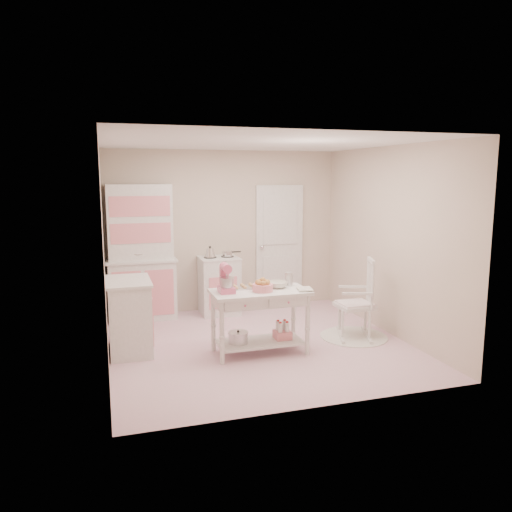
{
  "coord_description": "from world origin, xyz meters",
  "views": [
    {
      "loc": [
        -1.89,
        -6.02,
        2.2
      ],
      "look_at": [
        0.02,
        0.19,
        1.15
      ],
      "focal_mm": 35.0,
      "sensor_mm": 36.0,
      "label": 1
    }
  ],
  "objects_px": {
    "hutch": "(141,252)",
    "stand_mixer": "(226,279)",
    "base_cabinet": "(129,316)",
    "work_table": "(260,322)",
    "rocking_chair": "(355,298)",
    "bread_basket": "(263,288)",
    "stove": "(219,285)"
  },
  "relations": [
    {
      "from": "base_cabinet",
      "to": "bread_basket",
      "type": "bearing_deg",
      "value": -20.59
    },
    {
      "from": "rocking_chair",
      "to": "bread_basket",
      "type": "distance_m",
      "value": 1.46
    },
    {
      "from": "hutch",
      "to": "stand_mixer",
      "type": "relative_size",
      "value": 6.12
    },
    {
      "from": "rocking_chair",
      "to": "bread_basket",
      "type": "xyz_separation_m",
      "value": [
        -1.4,
        -0.26,
        0.3
      ]
    },
    {
      "from": "stove",
      "to": "rocking_chair",
      "type": "bearing_deg",
      "value": -48.78
    },
    {
      "from": "base_cabinet",
      "to": "work_table",
      "type": "xyz_separation_m",
      "value": [
        1.55,
        -0.54,
        -0.06
      ]
    },
    {
      "from": "rocking_chair",
      "to": "bread_basket",
      "type": "bearing_deg",
      "value": -149.44
    },
    {
      "from": "hutch",
      "to": "bread_basket",
      "type": "height_order",
      "value": "hutch"
    },
    {
      "from": "hutch",
      "to": "stand_mixer",
      "type": "xyz_separation_m",
      "value": [
        0.86,
        -1.95,
        -0.07
      ]
    },
    {
      "from": "bread_basket",
      "to": "stand_mixer",
      "type": "bearing_deg",
      "value": 170.96
    },
    {
      "from": "rocking_chair",
      "to": "stove",
      "type": "bearing_deg",
      "value": 151.29
    },
    {
      "from": "hutch",
      "to": "stove",
      "type": "distance_m",
      "value": 1.33
    },
    {
      "from": "rocking_chair",
      "to": "work_table",
      "type": "xyz_separation_m",
      "value": [
        -1.42,
        -0.21,
        -0.15
      ]
    },
    {
      "from": "stove",
      "to": "rocking_chair",
      "type": "distance_m",
      "value": 2.28
    },
    {
      "from": "base_cabinet",
      "to": "rocking_chair",
      "type": "height_order",
      "value": "rocking_chair"
    },
    {
      "from": "work_table",
      "to": "base_cabinet",
      "type": "bearing_deg",
      "value": 160.81
    },
    {
      "from": "base_cabinet",
      "to": "work_table",
      "type": "relative_size",
      "value": 0.77
    },
    {
      "from": "hutch",
      "to": "stand_mixer",
      "type": "distance_m",
      "value": 2.14
    },
    {
      "from": "hutch",
      "to": "bread_basket",
      "type": "bearing_deg",
      "value": -57.35
    },
    {
      "from": "stove",
      "to": "stand_mixer",
      "type": "relative_size",
      "value": 2.71
    },
    {
      "from": "stove",
      "to": "work_table",
      "type": "xyz_separation_m",
      "value": [
        0.08,
        -1.92,
        -0.06
      ]
    },
    {
      "from": "hutch",
      "to": "stand_mixer",
      "type": "height_order",
      "value": "hutch"
    },
    {
      "from": "hutch",
      "to": "rocking_chair",
      "type": "bearing_deg",
      "value": -33.15
    },
    {
      "from": "work_table",
      "to": "bread_basket",
      "type": "xyz_separation_m",
      "value": [
        0.02,
        -0.05,
        0.45
      ]
    },
    {
      "from": "rocking_chair",
      "to": "stand_mixer",
      "type": "xyz_separation_m",
      "value": [
        -1.84,
        -0.19,
        0.42
      ]
    },
    {
      "from": "work_table",
      "to": "rocking_chair",
      "type": "bearing_deg",
      "value": 8.39
    },
    {
      "from": "rocking_chair",
      "to": "work_table",
      "type": "bearing_deg",
      "value": -151.54
    },
    {
      "from": "stand_mixer",
      "to": "stove",
      "type": "bearing_deg",
      "value": 80.15
    },
    {
      "from": "stand_mixer",
      "to": "bread_basket",
      "type": "xyz_separation_m",
      "value": [
        0.44,
        -0.07,
        -0.12
      ]
    },
    {
      "from": "stand_mixer",
      "to": "work_table",
      "type": "bearing_deg",
      "value": -2.37
    },
    {
      "from": "base_cabinet",
      "to": "stand_mixer",
      "type": "xyz_separation_m",
      "value": [
        1.13,
        -0.52,
        0.51
      ]
    },
    {
      "from": "bread_basket",
      "to": "rocking_chair",
      "type": "bearing_deg",
      "value": 10.49
    }
  ]
}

